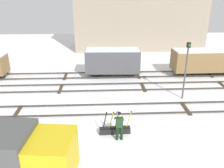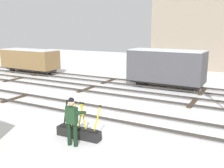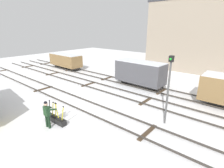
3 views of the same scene
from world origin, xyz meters
name	(u,v)px [view 3 (image 3 of 3)]	position (x,y,z in m)	size (l,w,h in m)	color
ground_plane	(82,105)	(0.00, 0.00, 0.00)	(60.00, 60.00, 0.00)	white
track_main_line	(82,104)	(0.00, 0.00, 0.11)	(44.00, 1.94, 0.18)	#38332D
track_siding_near	(113,91)	(0.00, 3.97, 0.11)	(44.00, 1.94, 0.18)	#38332D
track_siding_far	(131,83)	(0.00, 7.00, 0.11)	(44.00, 1.94, 0.18)	#38332D
switch_lever_frame	(56,119)	(0.68, -2.74, 0.25)	(1.90, 0.44, 1.44)	black
rail_worker	(47,113)	(0.88, -3.37, 1.00)	(0.55, 0.69, 1.76)	black
signal_post	(169,84)	(6.17, 1.71, 2.63)	(0.24, 0.32, 4.36)	#4C4C4C
apartment_building	(216,36)	(5.27, 18.50, 4.83)	(17.63, 5.31, 9.65)	gray
freight_car_back_track	(140,73)	(1.03, 7.00, 1.50)	(5.14, 2.18, 2.65)	#2D2B28
freight_car_mid_siding	(66,60)	(-11.79, 7.00, 1.28)	(5.72, 2.06, 2.19)	#2D2B28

